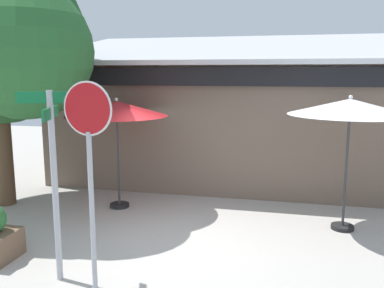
% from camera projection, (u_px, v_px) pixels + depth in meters
% --- Properties ---
extents(ground_plane, '(28.00, 28.00, 0.10)m').
position_uv_depth(ground_plane, '(172.00, 242.00, 7.64)').
color(ground_plane, '#ADA8A0').
extents(cafe_building, '(9.94, 5.44, 4.30)m').
position_uv_depth(cafe_building, '(230.00, 117.00, 12.21)').
color(cafe_building, '#705B4C').
rests_on(cafe_building, ground).
extents(street_sign_post, '(0.92, 0.86, 2.81)m').
position_uv_depth(street_sign_post, '(54.00, 165.00, 5.87)').
color(street_sign_post, '#A8AAB2').
rests_on(street_sign_post, ground).
extents(stop_sign, '(0.72, 0.09, 2.95)m').
position_uv_depth(stop_sign, '(89.00, 152.00, 5.42)').
color(stop_sign, '#A8AAB2').
rests_on(stop_sign, ground).
extents(patio_umbrella_crimson_left, '(2.27, 2.27, 2.51)m').
position_uv_depth(patio_umbrella_crimson_left, '(117.00, 110.00, 9.10)').
color(patio_umbrella_crimson_left, black).
rests_on(patio_umbrella_crimson_left, ground).
extents(patio_umbrella_ivory_center, '(2.33, 2.33, 2.64)m').
position_uv_depth(patio_umbrella_ivory_center, '(350.00, 108.00, 7.73)').
color(patio_umbrella_ivory_center, black).
rests_on(patio_umbrella_ivory_center, ground).
extents(shade_tree, '(4.49, 3.97, 5.87)m').
position_uv_depth(shade_tree, '(1.00, 39.00, 8.90)').
color(shade_tree, brown).
rests_on(shade_tree, ground).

